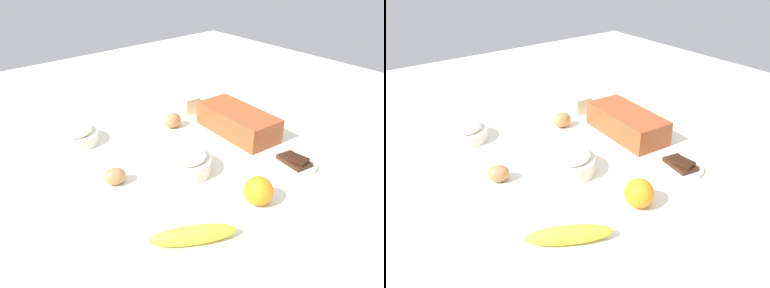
% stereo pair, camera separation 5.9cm
% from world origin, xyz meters
% --- Properties ---
extents(ground_plane, '(2.40, 2.40, 0.02)m').
position_xyz_m(ground_plane, '(0.00, 0.00, -0.01)').
color(ground_plane, silver).
extents(loaf_pan, '(0.29, 0.15, 0.08)m').
position_xyz_m(loaf_pan, '(-0.02, 0.21, 0.04)').
color(loaf_pan, '#9E4723').
rests_on(loaf_pan, ground_plane).
extents(flour_bowl, '(0.14, 0.14, 0.06)m').
position_xyz_m(flour_bowl, '(-0.30, -0.23, 0.03)').
color(flour_bowl, silver).
rests_on(flour_bowl, ground_plane).
extents(sugar_bowl, '(0.14, 0.14, 0.08)m').
position_xyz_m(sugar_bowl, '(0.05, -0.07, 0.04)').
color(sugar_bowl, silver).
rests_on(sugar_bowl, ground_plane).
extents(banana, '(0.13, 0.19, 0.04)m').
position_xyz_m(banana, '(0.28, -0.23, 0.02)').
color(banana, yellow).
rests_on(banana, ground_plane).
extents(orange_fruit, '(0.07, 0.07, 0.07)m').
position_xyz_m(orange_fruit, '(0.28, -0.02, 0.04)').
color(orange_fruit, orange).
rests_on(orange_fruit, ground_plane).
extents(butter_block, '(0.09, 0.07, 0.06)m').
position_xyz_m(butter_block, '(-0.27, 0.20, 0.03)').
color(butter_block, '#F4EDB2').
rests_on(butter_block, ground_plane).
extents(egg_near_butter, '(0.06, 0.07, 0.05)m').
position_xyz_m(egg_near_butter, '(-0.19, 0.07, 0.03)').
color(egg_near_butter, '#AF7647').
rests_on(egg_near_butter, ground_plane).
extents(egg_beside_bowl, '(0.06, 0.07, 0.05)m').
position_xyz_m(egg_beside_bowl, '(-0.02, -0.25, 0.02)').
color(egg_beside_bowl, '#B37949').
rests_on(egg_beside_bowl, ground_plane).
extents(chocolate_plate, '(0.13, 0.13, 0.03)m').
position_xyz_m(chocolate_plate, '(0.23, 0.19, 0.01)').
color(chocolate_plate, silver).
rests_on(chocolate_plate, ground_plane).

